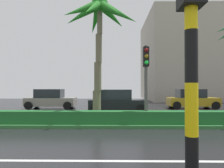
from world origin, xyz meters
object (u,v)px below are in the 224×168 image
Objects in this scene: traffic_signal_median_right at (146,70)px; car_in_traffic_fourth at (192,99)px; palm_tree_centre_left at (99,20)px; traffic_signal_foreground at (190,24)px; car_in_traffic_second at (51,99)px; car_in_traffic_third at (117,101)px.

car_in_traffic_fourth is at bearing 57.42° from traffic_signal_median_right.
traffic_signal_median_right is (2.39, -1.24, -2.85)m from palm_tree_centre_left.
palm_tree_centre_left is 11.59m from car_in_traffic_fourth.
car_in_traffic_fourth is (5.94, 15.80, -1.89)m from traffic_signal_foreground.
traffic_signal_median_right is at bearing -27.39° from palm_tree_centre_left.
car_in_traffic_second is at bearing 131.71° from traffic_signal_median_right.
car_in_traffic_third is at bearing -157.03° from car_in_traffic_fourth.
car_in_traffic_third is 7.30m from car_in_traffic_fourth.
car_in_traffic_third is (1.04, 4.31, -4.79)m from palm_tree_centre_left.
car_in_traffic_fourth is at bearing 22.97° from car_in_traffic_third.
traffic_signal_foreground reaches higher than car_in_traffic_fourth.
palm_tree_centre_left reaches higher than car_in_traffic_second.
car_in_traffic_second is (-6.66, 15.52, -1.89)m from traffic_signal_foreground.
traffic_signal_foreground is (-0.57, -7.40, -0.05)m from traffic_signal_median_right.
traffic_signal_foreground is 0.92× the size of car_in_traffic_third.
palm_tree_centre_left reaches higher than traffic_signal_median_right.
traffic_signal_foreground is at bearing -86.56° from car_in_traffic_third.
traffic_signal_foreground is at bearing -94.44° from traffic_signal_median_right.
palm_tree_centre_left is 1.79× the size of traffic_signal_median_right.
traffic_signal_foreground is 0.92× the size of car_in_traffic_second.
traffic_signal_median_right is at bearing -48.29° from car_in_traffic_second.
car_in_traffic_second and car_in_traffic_third have the same top height.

